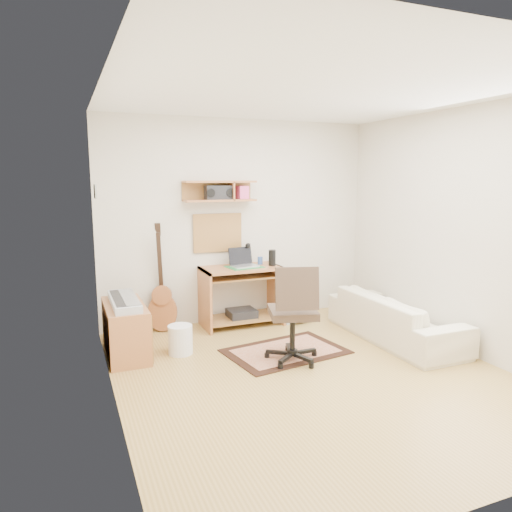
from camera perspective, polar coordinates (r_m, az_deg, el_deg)
name	(u,v)px	position (r m, az deg, el deg)	size (l,w,h in m)	color
floor	(312,375)	(4.71, 6.75, -14.03)	(3.60, 4.00, 0.01)	tan
ceiling	(318,91)	(4.39, 7.44, 19.09)	(3.60, 4.00, 0.01)	white
back_wall	(239,222)	(6.17, -2.08, 4.17)	(3.60, 0.01, 2.60)	beige
left_wall	(109,251)	(3.82, -17.27, 0.53)	(0.01, 4.00, 2.60)	beige
right_wall	(465,232)	(5.47, 23.83, 2.71)	(0.01, 4.00, 2.60)	beige
wall_shelf	(220,191)	(5.93, -4.41, 7.81)	(0.90, 0.25, 0.26)	#B26E3E
cork_board	(218,233)	(6.07, -4.65, 2.82)	(0.64, 0.03, 0.49)	tan
wall_photo	(95,191)	(5.28, -18.80, 7.37)	(0.02, 0.20, 0.15)	#4C8CBF
desk	(242,296)	(6.04, -1.75, -4.84)	(1.00, 0.55, 0.75)	#B26E3E
laptop	(244,258)	(5.93, -1.41, -0.19)	(0.32, 0.32, 0.25)	silver
speaker	(272,258)	(6.05, 1.96, -0.21)	(0.09, 0.09, 0.20)	black
desk_lamp	(250,254)	(6.13, -0.73, 0.30)	(0.09, 0.09, 0.28)	black
pencil_cup	(260,261)	(6.15, 0.50, -0.55)	(0.07, 0.07, 0.10)	#3659A4
boombox	(219,193)	(5.92, -4.50, 7.61)	(0.34, 0.16, 0.18)	black
rug	(286,351)	(5.23, 3.58, -11.37)	(1.24, 0.83, 0.02)	#D1B38C
task_chair	(293,312)	(4.84, 4.44, -6.78)	(0.53, 0.53, 1.03)	#3B2D23
cabinet	(125,330)	(5.24, -15.45, -8.57)	(0.40, 0.90, 0.55)	#B26E3E
music_keyboard	(124,301)	(5.16, -15.61, -5.26)	(0.26, 0.84, 0.07)	#B2B5BA
guitar	(162,278)	(5.85, -11.32, -2.59)	(0.35, 0.22, 1.33)	#A86033
waste_basket	(180,340)	(5.19, -9.11, -9.92)	(0.26, 0.26, 0.31)	white
printer	(291,313)	(6.35, 4.27, -6.88)	(0.43, 0.34, 0.16)	#A5A8AA
sofa	(395,310)	(5.74, 16.43, -6.24)	(1.80, 0.53, 0.70)	beige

